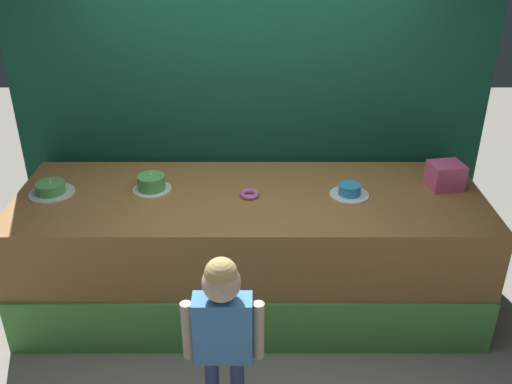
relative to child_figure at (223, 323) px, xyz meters
name	(u,v)px	position (x,y,z in m)	size (l,w,h in m)	color
ground_plane	(250,351)	(0.13, 0.57, -0.74)	(12.00, 12.00, 0.00)	gray
stage_platform	(251,251)	(0.13, 1.12, -0.28)	(3.22, 1.11, 0.91)	#9E6B38
curtain_backdrop	(251,91)	(0.13, 1.77, 0.71)	(3.55, 0.08, 2.89)	#144C38
child_figure	(223,323)	(0.00, 0.00, 0.00)	(0.44, 0.20, 1.14)	#3F4C8C
pink_box	(446,176)	(1.50, 1.24, 0.26)	(0.22, 0.19, 0.18)	pink
donut	(250,194)	(0.13, 1.10, 0.19)	(0.13, 0.13, 0.03)	#CC66D8
cake_left	(52,189)	(-1.24, 1.14, 0.21)	(0.31, 0.31, 0.12)	silver
cake_center	(152,183)	(-0.55, 1.20, 0.22)	(0.27, 0.27, 0.16)	white
cake_right	(350,191)	(0.82, 1.11, 0.21)	(0.27, 0.27, 0.08)	white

